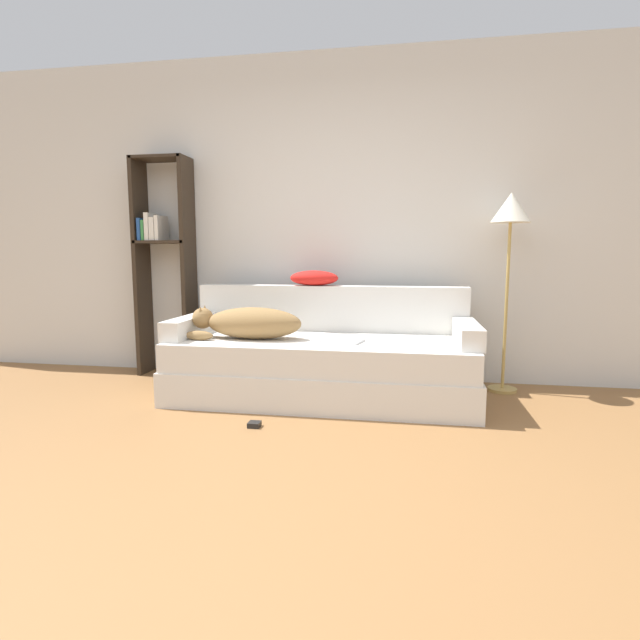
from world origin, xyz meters
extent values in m
plane|color=olive|center=(0.00, 0.00, 0.00)|extent=(20.00, 20.00, 0.00)
cube|color=silver|center=(0.00, 2.38, 1.35)|extent=(7.96, 0.06, 2.70)
cube|color=silver|center=(0.12, 1.69, 0.12)|extent=(2.19, 0.93, 0.24)
cube|color=silver|center=(0.12, 1.68, 0.34)|extent=(2.15, 0.89, 0.20)
cube|color=silver|center=(0.12, 2.08, 0.63)|extent=(2.15, 0.15, 0.36)
cube|color=silver|center=(-0.90, 1.68, 0.52)|extent=(0.15, 0.74, 0.14)
cube|color=silver|center=(1.14, 1.68, 0.52)|extent=(0.15, 0.74, 0.14)
ellipsoid|color=olive|center=(-0.37, 1.60, 0.56)|extent=(0.70, 0.29, 0.23)
sphere|color=olive|center=(-0.76, 1.60, 0.59)|extent=(0.16, 0.16, 0.16)
cone|color=olive|center=(-0.76, 1.55, 0.65)|extent=(0.05, 0.05, 0.07)
cone|color=olive|center=(-0.76, 1.64, 0.65)|extent=(0.05, 0.05, 0.07)
ellipsoid|color=olive|center=(-0.74, 1.47, 0.48)|extent=(0.21, 0.07, 0.07)
cube|color=silver|center=(0.25, 1.58, 0.45)|extent=(0.37, 0.27, 0.02)
ellipsoid|color=red|center=(-0.01, 2.08, 0.87)|extent=(0.39, 0.21, 0.12)
cube|color=#2D2319|center=(-1.58, 2.20, 0.94)|extent=(0.04, 0.26, 1.87)
cube|color=#2D2319|center=(-1.14, 2.20, 0.94)|extent=(0.04, 0.26, 1.87)
cube|color=#2D2319|center=(-1.36, 2.20, 1.86)|extent=(0.46, 0.26, 0.02)
cube|color=#2D2319|center=(-1.36, 2.20, 1.16)|extent=(0.46, 0.26, 0.02)
cube|color=#234C93|center=(-1.53, 2.18, 1.27)|extent=(0.03, 0.20, 0.19)
cube|color=#337F42|center=(-1.49, 2.18, 1.26)|extent=(0.03, 0.20, 0.17)
cube|color=silver|center=(-1.46, 2.18, 1.29)|extent=(0.04, 0.20, 0.23)
cube|color=silver|center=(-1.41, 2.18, 1.27)|extent=(0.04, 0.20, 0.19)
cube|color=silver|center=(-1.37, 2.18, 1.28)|extent=(0.03, 0.20, 0.21)
cylinder|color=tan|center=(1.47, 2.10, 0.01)|extent=(0.22, 0.22, 0.02)
cylinder|color=tan|center=(1.47, 2.10, 0.66)|extent=(0.02, 0.02, 1.27)
cone|color=silver|center=(1.47, 2.10, 1.40)|extent=(0.29, 0.29, 0.22)
cube|color=black|center=(-0.19, 0.99, 0.02)|extent=(0.07, 0.07, 0.03)
camera|label=1|loc=(0.72, -1.86, 1.06)|focal=28.00mm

